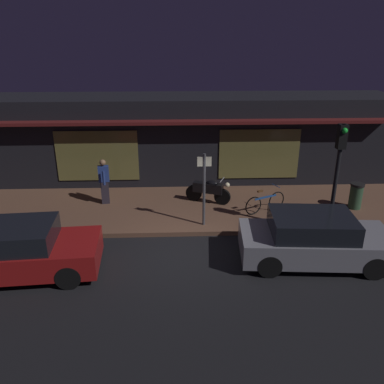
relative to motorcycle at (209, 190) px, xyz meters
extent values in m
plane|color=black|center=(-1.07, -3.33, -0.65)|extent=(60.00, 60.00, 0.00)
cube|color=brown|center=(-1.07, -0.33, -0.57)|extent=(18.00, 4.00, 0.15)
cube|color=black|center=(-1.07, 3.07, 1.15)|extent=(18.00, 2.80, 3.60)
cube|color=brown|center=(-4.27, 1.65, 0.85)|extent=(3.20, 0.04, 2.00)
cube|color=brown|center=(2.13, 1.65, 0.85)|extent=(3.20, 0.04, 2.00)
cube|color=#591919|center=(-1.07, 1.42, 2.20)|extent=(16.20, 0.50, 0.12)
cylinder|color=black|center=(-0.54, 0.22, -0.20)|extent=(0.60, 0.33, 0.60)
cylinder|color=black|center=(0.48, -0.19, -0.20)|extent=(0.60, 0.33, 0.60)
cube|color=black|center=(-0.03, 0.01, 0.08)|extent=(1.13, 0.67, 0.36)
ellipsoid|color=black|center=(0.11, -0.04, 0.28)|extent=(0.50, 0.39, 0.20)
sphere|color=#F9EDB7|center=(0.64, -0.25, 0.28)|extent=(0.18, 0.18, 0.18)
cylinder|color=gray|center=(0.45, -0.18, 0.45)|extent=(0.23, 0.52, 0.03)
torus|color=black|center=(1.44, -1.11, -0.17)|extent=(0.61, 0.32, 0.66)
torus|color=black|center=(2.35, -0.68, -0.17)|extent=(0.61, 0.32, 0.66)
cube|color=#1E478C|center=(1.89, -0.89, 0.05)|extent=(0.83, 0.42, 0.06)
cube|color=brown|center=(1.67, -1.00, 0.32)|extent=(0.21, 0.16, 0.06)
cylinder|color=#1E478C|center=(2.27, -0.71, 0.40)|extent=(0.20, 0.39, 0.02)
cube|color=#28232D|center=(-3.79, 0.12, -0.07)|extent=(0.31, 0.24, 0.85)
cube|color=navy|center=(-3.79, 0.12, 0.64)|extent=(0.41, 0.28, 0.58)
sphere|color=#8C6647|center=(-3.79, 0.12, 1.06)|extent=(0.22, 0.22, 0.22)
cylinder|color=navy|center=(-3.75, -0.14, 0.57)|extent=(0.10, 0.10, 0.52)
cylinder|color=navy|center=(-3.83, 0.37, 0.57)|extent=(0.10, 0.10, 0.52)
cylinder|color=#47474C|center=(-0.31, -1.80, 0.70)|extent=(0.09, 0.09, 2.40)
cube|color=beige|center=(-0.31, -1.80, 1.65)|extent=(0.44, 0.03, 0.30)
cylinder|color=#2D4C33|center=(5.17, -0.69, -0.07)|extent=(0.44, 0.44, 0.85)
cylinder|color=black|center=(5.17, -0.69, 0.39)|extent=(0.48, 0.48, 0.08)
cylinder|color=black|center=(3.52, -2.63, 1.15)|extent=(0.12, 0.12, 3.60)
cube|color=black|center=(3.52, -2.63, 2.60)|extent=(0.24, 0.24, 0.70)
sphere|color=#1ED838|center=(3.52, -2.76, 2.80)|extent=(0.16, 0.16, 0.16)
cylinder|color=black|center=(-4.01, -3.36, -0.33)|extent=(0.65, 0.26, 0.64)
cylinder|color=black|center=(-3.90, -4.91, -0.33)|extent=(0.65, 0.26, 0.64)
cube|color=maroon|center=(-5.30, -4.23, -0.10)|extent=(4.21, 2.05, 0.68)
cube|color=black|center=(-5.45, -4.24, 0.45)|extent=(2.31, 1.75, 0.64)
cylinder|color=black|center=(4.03, -3.26, -0.33)|extent=(0.65, 0.27, 0.64)
cylinder|color=black|center=(3.92, -4.82, -0.33)|extent=(0.65, 0.27, 0.64)
cylinder|color=black|center=(1.34, -3.06, -0.33)|extent=(0.65, 0.27, 0.64)
cylinder|color=black|center=(1.22, -4.61, -0.33)|extent=(0.65, 0.27, 0.64)
cube|color=slate|center=(2.63, -3.94, -0.10)|extent=(4.22, 2.07, 0.68)
cube|color=black|center=(2.48, -3.93, 0.45)|extent=(2.32, 1.76, 0.64)
camera|label=1|loc=(-1.16, -13.35, 5.28)|focal=36.86mm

